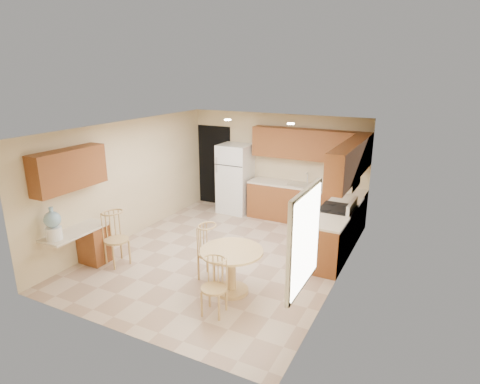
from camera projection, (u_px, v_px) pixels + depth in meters
The scene contains 30 objects.
floor at pixel (222, 255), 7.88m from camera, with size 5.50×5.50×0.00m, color tan.
ceiling at pixel (220, 128), 7.15m from camera, with size 4.50×5.50×0.02m, color white.
wall_back at pixel (276, 165), 9.86m from camera, with size 4.50×0.02×2.50m, color beige.
wall_front at pixel (116, 251), 5.17m from camera, with size 4.50×0.02×2.50m, color beige.
wall_left at pixel (129, 180), 8.49m from camera, with size 0.02×5.50×2.50m, color beige.
wall_right at pixel (341, 213), 6.54m from camera, with size 0.02×5.50×2.50m, color beige.
doorway at pixel (214, 165), 10.66m from camera, with size 0.90×0.02×2.10m, color black.
base_cab_back at pixel (305, 205), 9.46m from camera, with size 2.75×0.60×0.87m, color brown.
counter_back at pixel (306, 186), 9.33m from camera, with size 2.75×0.63×0.04m, color beige.
base_cab_right_a at pixel (345, 220), 8.49m from camera, with size 0.60×0.59×0.87m, color brown.
counter_right_a at pixel (346, 200), 8.36m from camera, with size 0.63×0.59×0.04m, color beige.
base_cab_right_b at pixel (326, 246), 7.25m from camera, with size 0.60×0.80×0.87m, color brown.
counter_right_b at pixel (328, 222), 7.12m from camera, with size 0.63×0.80×0.04m, color beige.
upper_cab_back at pixel (310, 145), 9.16m from camera, with size 2.75×0.33×0.70m, color brown.
upper_cab_right at pixel (350, 162), 7.47m from camera, with size 0.33×2.42×0.70m, color brown.
upper_cab_left at pixel (69, 169), 6.87m from camera, with size 0.33×1.40×0.70m, color brown.
sink at pixel (305, 185), 9.33m from camera, with size 0.78×0.44×0.01m, color silver.
range_hood at pixel (343, 184), 7.60m from camera, with size 0.50×0.76×0.14m, color silver.
desk_pedestal at pixel (94, 244), 7.51m from camera, with size 0.48×0.42×0.72m, color brown.
desk_top at pixel (75, 232), 7.07m from camera, with size 0.50×1.20×0.04m, color beige.
window at pixel (305, 239), 4.90m from camera, with size 0.06×1.12×1.30m.
can_light_a at pixel (228, 120), 8.39m from camera, with size 0.14×0.14×0.02m, color white.
can_light_b at pixel (291, 124), 7.79m from camera, with size 0.14×0.14×0.02m, color white.
refrigerator at pixel (235, 179), 10.08m from camera, with size 0.77×0.74×1.73m.
stove at pixel (336, 229), 7.91m from camera, with size 0.65×0.76×1.09m.
dining_table at pixel (232, 265), 6.43m from camera, with size 1.01×1.01×0.75m.
chair_table_a at pixel (207, 249), 6.77m from camera, with size 0.43×0.55×0.97m.
chair_table_b at pixel (211, 284), 5.77m from camera, with size 0.39×0.39×0.87m.
chair_desk at pixel (112, 235), 7.26m from camera, with size 0.45×0.58×1.01m.
water_crock at pixel (53, 225), 6.63m from camera, with size 0.27×0.27×0.57m.
Camera 1 is at (3.56, -6.24, 3.49)m, focal length 30.00 mm.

